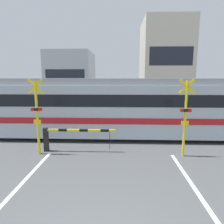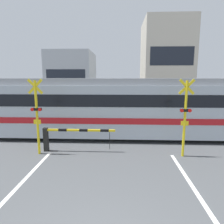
% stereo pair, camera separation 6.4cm
% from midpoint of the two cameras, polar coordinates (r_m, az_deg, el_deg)
% --- Properties ---
extents(rail_track_near, '(50.00, 0.10, 0.08)m').
position_cam_midpoint_polar(rail_track_near, '(11.48, -0.13, -7.58)').
color(rail_track_near, '#5B564C').
rests_on(rail_track_near, ground_plane).
extents(rail_track_far, '(50.00, 0.10, 0.08)m').
position_cam_midpoint_polar(rail_track_far, '(12.85, 0.13, -5.67)').
color(rail_track_far, '#5B564C').
rests_on(rail_track_far, ground_plane).
extents(commuter_train, '(17.46, 3.03, 3.43)m').
position_cam_midpoint_polar(commuter_train, '(11.82, 7.16, 1.76)').
color(commuter_train, '#ADB7C1').
rests_on(commuter_train, ground_plane).
extents(crossing_barrier_near, '(3.39, 0.20, 1.14)m').
position_cam_midpoint_polar(crossing_barrier_near, '(9.75, -14.12, -6.48)').
color(crossing_barrier_near, black).
rests_on(crossing_barrier_near, ground_plane).
extents(crossing_barrier_far, '(3.39, 0.20, 1.14)m').
position_cam_midpoint_polar(crossing_barrier_far, '(14.99, 9.12, -0.63)').
color(crossing_barrier_far, black).
rests_on(crossing_barrier_far, ground_plane).
extents(crossing_signal_left, '(0.68, 0.15, 3.43)m').
position_cam_midpoint_polar(crossing_signal_left, '(9.50, -20.82, -0.40)').
color(crossing_signal_left, yellow).
rests_on(crossing_signal_left, ground_plane).
extents(crossing_signal_right, '(0.68, 0.15, 3.43)m').
position_cam_midpoint_polar(crossing_signal_right, '(9.19, 20.01, -0.68)').
color(crossing_signal_right, yellow).
rests_on(crossing_signal_right, ground_plane).
extents(pedestrian, '(0.38, 0.23, 1.74)m').
position_cam_midpoint_polar(pedestrian, '(16.71, 0.11, 1.34)').
color(pedestrian, '#23232D').
rests_on(pedestrian, ground_plane).
extents(building_left_of_street, '(5.76, 7.03, 6.87)m').
position_cam_midpoint_polar(building_left_of_street, '(28.86, -11.47, 9.55)').
color(building_left_of_street, '#B2B7BC').
rests_on(building_left_of_street, ground_plane).
extents(building_right_of_street, '(6.10, 7.03, 10.87)m').
position_cam_midpoint_polar(building_right_of_street, '(28.77, 14.68, 13.42)').
color(building_right_of_street, beige).
rests_on(building_right_of_street, ground_plane).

